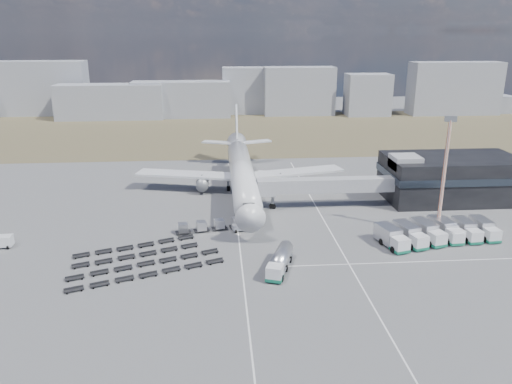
{
  "coord_description": "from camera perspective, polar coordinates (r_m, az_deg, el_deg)",
  "views": [
    {
      "loc": [
        -5.46,
        -82.45,
        37.36
      ],
      "look_at": [
        2.5,
        20.15,
        4.0
      ],
      "focal_mm": 35.0,
      "sensor_mm": 36.0,
      "label": 1
    }
  ],
  "objects": [
    {
      "name": "uld_row",
      "position": [
        98.02,
        -5.23,
        -3.81
      ],
      "size": [
        13.71,
        4.7,
        1.89
      ],
      "rotation": [
        0.0,
        0.0,
        0.22
      ],
      "color": "black",
      "rests_on": "ground"
    },
    {
      "name": "floodlight_mast",
      "position": [
        99.07,
        20.66,
        1.62
      ],
      "size": [
        2.18,
        1.76,
        22.85
      ],
      "rotation": [
        0.0,
        0.0,
        -0.31
      ],
      "color": "#BF4A1E",
      "rests_on": "ground"
    },
    {
      "name": "catering_truck",
      "position": [
        126.71,
        0.6,
        1.48
      ],
      "size": [
        3.68,
        6.36,
        2.74
      ],
      "rotation": [
        0.0,
        0.0,
        -0.22
      ],
      "color": "silver",
      "rests_on": "ground"
    },
    {
      "name": "pushback_tug",
      "position": [
        97.68,
        -1.84,
        -4.1
      ],
      "size": [
        3.26,
        2.3,
        1.37
      ],
      "primitive_type": "cube",
      "rotation": [
        0.0,
        0.0,
        0.23
      ],
      "color": "silver",
      "rests_on": "ground"
    },
    {
      "name": "service_trucks_far",
      "position": [
        102.11,
        22.92,
        -4.01
      ],
      "size": [
        10.38,
        8.15,
        3.0
      ],
      "rotation": [
        0.0,
        0.0,
        0.07
      ],
      "color": "silver",
      "rests_on": "ground"
    },
    {
      "name": "ground",
      "position": [
        90.68,
        -0.6,
        -6.37
      ],
      "size": [
        420.0,
        420.0,
        0.0
      ],
      "primitive_type": "plane",
      "color": "#565659",
      "rests_on": "ground"
    },
    {
      "name": "airliner",
      "position": [
        119.34,
        -1.65,
        2.37
      ],
      "size": [
        51.59,
        64.53,
        17.62
      ],
      "color": "silver",
      "rests_on": "ground"
    },
    {
      "name": "utility_van",
      "position": [
        101.27,
        -27.2,
        -5.1
      ],
      "size": [
        4.36,
        2.19,
        2.27
      ],
      "primitive_type": "cube",
      "rotation": [
        0.0,
        0.0,
        0.06
      ],
      "color": "silver",
      "rests_on": "ground"
    },
    {
      "name": "baggage_dollies",
      "position": [
        87.53,
        -13.08,
        -7.56
      ],
      "size": [
        27.68,
        21.15,
        0.68
      ],
      "rotation": [
        0.0,
        0.0,
        0.36
      ],
      "color": "black",
      "rests_on": "ground"
    },
    {
      "name": "service_trucks_near",
      "position": [
        97.01,
        18.12,
        -4.51
      ],
      "size": [
        16.02,
        11.35,
        3.22
      ],
      "rotation": [
        0.0,
        0.0,
        0.25
      ],
      "color": "silver",
      "rests_on": "ground"
    },
    {
      "name": "jet_bridge",
      "position": [
        109.92,
        6.97,
        0.73
      ],
      "size": [
        30.3,
        3.8,
        7.05
      ],
      "color": "#939399",
      "rests_on": "ground"
    },
    {
      "name": "terminal",
      "position": [
        123.24,
        21.35,
        1.6
      ],
      "size": [
        30.4,
        16.4,
        11.0
      ],
      "color": "black",
      "rests_on": "ground"
    },
    {
      "name": "lane_markings",
      "position": [
        94.49,
        5.23,
        -5.4
      ],
      "size": [
        47.12,
        110.0,
        0.01
      ],
      "color": "silver",
      "rests_on": "ground"
    },
    {
      "name": "grass_strip",
      "position": [
        196.11,
        -2.78,
        6.96
      ],
      "size": [
        420.0,
        90.0,
        0.01
      ],
      "primitive_type": "cube",
      "color": "#4D462E",
      "rests_on": "ground"
    },
    {
      "name": "fuel_tanker",
      "position": [
        81.95,
        2.74,
        -7.91
      ],
      "size": [
        5.71,
        10.37,
        3.26
      ],
      "rotation": [
        0.0,
        0.0,
        -0.33
      ],
      "color": "silver",
      "rests_on": "ground"
    },
    {
      "name": "skyline",
      "position": [
        233.27,
        -6.77,
        11.04
      ],
      "size": [
        296.34,
        26.47,
        24.33
      ],
      "color": "gray",
      "rests_on": "ground"
    }
  ]
}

